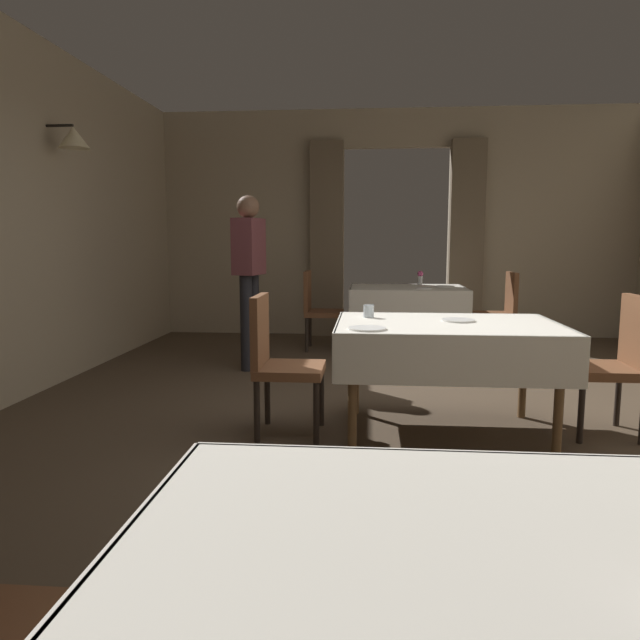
% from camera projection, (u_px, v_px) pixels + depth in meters
% --- Properties ---
extents(ground, '(10.08, 10.08, 0.00)m').
position_uv_depth(ground, '(420.00, 435.00, 3.85)').
color(ground, '#4C3D2D').
extents(wall_back, '(6.40, 0.27, 3.00)m').
position_uv_depth(wall_back, '(396.00, 223.00, 7.77)').
color(wall_back, tan).
rests_on(wall_back, ground).
extents(dining_table_near, '(1.40, 0.91, 0.75)m').
position_uv_depth(dining_table_near, '(501.00, 592.00, 1.05)').
color(dining_table_near, brown).
rests_on(dining_table_near, ground).
extents(dining_table_mid, '(1.45, 1.03, 0.75)m').
position_uv_depth(dining_table_mid, '(447.00, 337.00, 3.81)').
color(dining_table_mid, brown).
rests_on(dining_table_mid, ground).
extents(dining_table_far, '(1.33, 1.00, 0.75)m').
position_uv_depth(dining_table_far, '(407.00, 295.00, 6.74)').
color(dining_table_far, brown).
rests_on(dining_table_far, ground).
extents(chair_mid_left, '(0.44, 0.44, 0.93)m').
position_uv_depth(chair_mid_left, '(278.00, 358.00, 3.82)').
color(chair_mid_left, black).
rests_on(chair_mid_left, ground).
extents(chair_mid_right, '(0.44, 0.44, 0.93)m').
position_uv_depth(chair_mid_right, '(616.00, 359.00, 3.80)').
color(chair_mid_right, black).
rests_on(chair_mid_right, ground).
extents(chair_far_right, '(0.44, 0.44, 0.93)m').
position_uv_depth(chair_far_right, '(500.00, 309.00, 6.60)').
color(chair_far_right, black).
rests_on(chair_far_right, ground).
extents(chair_far_left, '(0.44, 0.44, 0.93)m').
position_uv_depth(chair_far_left, '(317.00, 306.00, 6.82)').
color(chair_far_left, black).
rests_on(chair_far_left, ground).
extents(plate_mid_a, '(0.23, 0.23, 0.01)m').
position_uv_depth(plate_mid_a, '(367.00, 328.00, 3.50)').
color(plate_mid_a, white).
rests_on(plate_mid_a, dining_table_mid).
extents(glass_mid_b, '(0.07, 0.07, 0.09)m').
position_uv_depth(glass_mid_b, '(369.00, 311.00, 4.04)').
color(glass_mid_b, silver).
rests_on(glass_mid_b, dining_table_mid).
extents(plate_mid_c, '(0.22, 0.22, 0.01)m').
position_uv_depth(plate_mid_c, '(458.00, 320.00, 3.86)').
color(plate_mid_c, white).
rests_on(plate_mid_c, dining_table_mid).
extents(flower_vase_far, '(0.07, 0.07, 0.17)m').
position_uv_depth(flower_vase_far, '(420.00, 277.00, 7.05)').
color(flower_vase_far, silver).
rests_on(flower_vase_far, dining_table_far).
extents(plate_far_b, '(0.22, 0.22, 0.01)m').
position_uv_depth(plate_far_b, '(445.00, 286.00, 6.71)').
color(plate_far_b, white).
rests_on(plate_far_b, dining_table_far).
extents(plate_far_c, '(0.19, 0.19, 0.01)m').
position_uv_depth(plate_far_c, '(423.00, 288.00, 6.44)').
color(plate_far_c, white).
rests_on(plate_far_c, dining_table_far).
extents(person_waiter_by_doorway, '(0.29, 0.40, 1.72)m').
position_uv_depth(person_waiter_by_doorway, '(249.00, 267.00, 5.71)').
color(person_waiter_by_doorway, black).
rests_on(person_waiter_by_doorway, ground).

